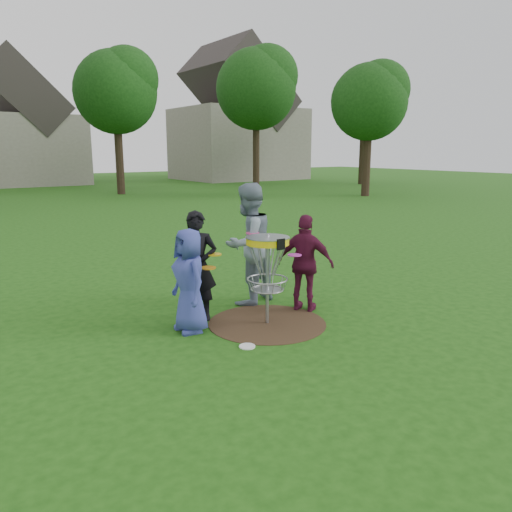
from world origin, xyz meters
TOP-DOWN VIEW (x-y plane):
  - ground at (0.00, 0.00)m, footprint 100.00×100.00m
  - dirt_patch at (0.00, 0.00)m, footprint 1.80×1.80m
  - player_blue at (-1.11, 0.38)m, footprint 0.51×0.76m
  - player_black at (-0.77, 0.78)m, footprint 0.74×0.70m
  - player_grey at (0.36, 1.05)m, footprint 1.19×1.04m
  - player_maroon at (0.89, 0.17)m, footprint 0.83×0.99m
  - disc_on_grass at (-0.77, -0.61)m, footprint 0.22×0.22m
  - disc_golf_basket at (0.00, -0.00)m, footprint 0.66×0.67m
  - held_discs at (-0.13, 0.44)m, footprint 1.67×0.89m
  - tree_row at (0.44, 20.67)m, footprint 51.20×17.42m
  - house_row at (4.78, 33.07)m, footprint 44.50×10.65m

SIDE VIEW (x-z plane):
  - ground at x=0.00m, z-range 0.00..0.00m
  - dirt_patch at x=0.00m, z-range 0.00..0.01m
  - disc_on_grass at x=-0.77m, z-range 0.00..0.02m
  - player_blue at x=-1.11m, z-range 0.00..1.52m
  - player_maroon at x=0.89m, z-range 0.00..1.59m
  - player_black at x=-0.77m, z-range 0.00..1.70m
  - disc_golf_basket at x=0.00m, z-range 0.33..1.71m
  - player_grey at x=0.36m, z-range 0.00..2.06m
  - held_discs at x=-0.13m, z-range 0.88..1.23m
  - house_row at x=4.78m, z-range -1.67..9.95m
  - tree_row at x=0.44m, z-range 1.26..11.16m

